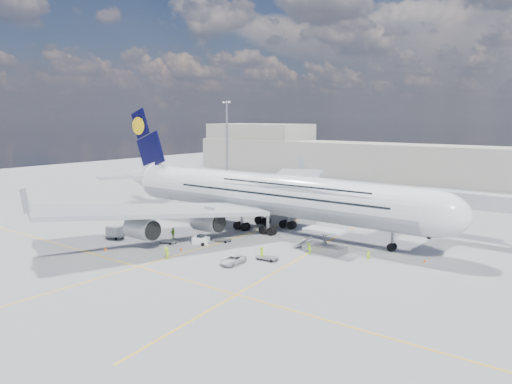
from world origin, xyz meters
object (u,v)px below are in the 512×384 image
Objects in this scene: cargo_loader at (324,244)px; baggage_tug at (201,240)px; service_van at (233,260)px; crew_wing at (173,233)px; dolly_nose_near at (223,240)px; crew_loader at (309,249)px; dolly_row_a at (131,226)px; cone_nose at (425,261)px; crew_nose at (368,256)px; catering_truck_outer at (290,189)px; airliner at (266,193)px; light_mast at (227,144)px; crew_tug at (167,253)px; dolly_back at (119,233)px; crew_van at (262,253)px; cone_wing_right_inner at (181,249)px; jet_bridge at (447,202)px; catering_truck_inner at (276,199)px; cone_tail at (174,207)px; dolly_row_b at (114,232)px; cone_wing_left_inner at (294,211)px; dolly_nose_far at (267,258)px; cone_wing_left_outer at (251,204)px; cone_wing_right_outer at (105,249)px; dolly_row_c at (168,241)px.

baggage_tug is (-18.33, -8.63, -0.51)m from cargo_loader.
crew_wing reaches higher than service_van.
dolly_nose_near is 15.94m from crew_loader.
dolly_row_a is 6.44× the size of cone_nose.
catering_truck_outer is at bearing 95.22° from crew_nose.
airliner is 18.78m from crew_wing.
crew_tug is (40.52, -60.02, -12.27)m from light_mast.
dolly_back is at bearing 105.25° from crew_wing.
dolly_row_a is at bearing 52.17° from crew_van.
cargo_loader is 71.72m from light_mast.
crew_tug reaches higher than cone_wing_right_inner.
jet_bridge is at bearing 54.25° from cargo_loader.
baggage_tug is 1.48× the size of crew_wing.
dolly_row_a is at bearing -145.92° from airliner.
cargo_loader is 4.58× the size of crew_tug.
crew_van is (24.68, -38.21, -0.69)m from catering_truck_inner.
service_van is at bearing -48.25° from light_mast.
cone_tail is at bearing -135.37° from crew_loader.
crew_wing is (8.22, 6.14, -0.13)m from dolly_row_b.
dolly_back is 6.96× the size of cone_tail.
cone_wing_left_inner is at bearing 41.96° from dolly_back.
dolly_row_b is 6.81× the size of cone_wing_right_inner.
dolly_row_a is (-51.08, -25.50, -6.51)m from jet_bridge.
crew_loader is at bearing -71.05° from crew_van.
crew_wing reaches higher than dolly_nose_far.
catering_truck_outer is 53.03m from crew_wing.
jet_bridge is at bearing 31.74° from dolly_row_a.
catering_truck_outer is (-5.39, 14.09, 0.22)m from catering_truck_inner.
cone_wing_left_outer is at bearing 112.97° from cone_wing_right_inner.
crew_nose is at bearing -91.82° from crew_van.
cone_wing_right_outer is at bearing -59.48° from cone_tail.
cone_wing_right_outer is at bearing -149.14° from baggage_tug.
crew_loader reaches higher than cone_wing_left_inner.
dolly_row_a is 32.69m from crew_van.
baggage_tug is at bearing -139.58° from jet_bridge.
dolly_row_c is 0.73× the size of service_van.
cargo_loader reaches higher than cone_wing_right_inner.
cone_nose is at bearing -29.43° from cone_wing_left_inner.
crew_wing is at bearing 107.66° from dolly_row_c.
cargo_loader is 4.62× the size of crew_loader.
jet_bridge is 5.71× the size of dolly_nose_far.
dolly_row_a is at bearing 93.86° from dolly_back.
cone_nose is 0.90× the size of cone_wing_right_inner.
cone_wing_right_inner is at bearing -83.68° from catering_truck_outer.
crew_nose is 0.82× the size of crew_wing.
dolly_row_b is at bearing -91.49° from catering_truck_inner.
crew_wing is 4.11× the size of cone_nose.
light_mast is 64.33m from dolly_row_c.
cone_wing_right_inner is (19.78, -5.69, -0.08)m from dolly_row_a.
dolly_nose_far is 0.48× the size of catering_truck_outer.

